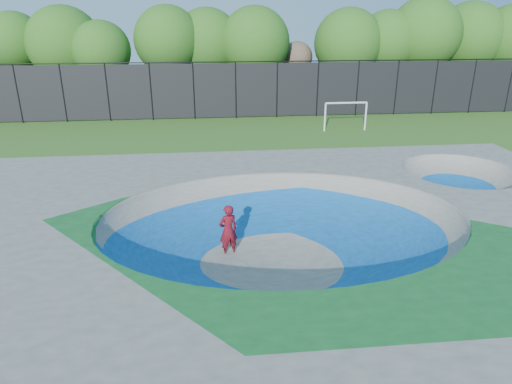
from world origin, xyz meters
The scene contains 7 objects.
ground centered at (0.00, 0.00, 0.00)m, with size 120.00×120.00×0.00m, color #315A19.
skate_deck centered at (0.00, 0.00, 0.75)m, with size 22.00×14.00×1.50m, color gray.
skater centered at (-1.62, 0.48, 0.84)m, with size 0.61×0.40×1.68m, color #B50E1F.
skateboard centered at (-1.62, 0.48, 0.03)m, with size 0.78×0.22×0.05m, color black.
soccer_goal centered at (6.80, 16.35, 1.29)m, with size 2.83×0.12×1.86m.
fence centered at (0.00, 21.00, 2.10)m, with size 48.09×0.09×4.04m.
treeline centered at (3.56, 26.25, 5.08)m, with size 52.70×7.10×8.59m.
Camera 1 is at (-2.13, -12.20, 7.01)m, focal length 32.00 mm.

